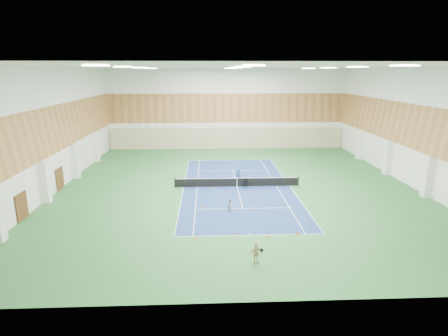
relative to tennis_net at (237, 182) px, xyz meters
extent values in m
plane|color=#2B6633|center=(0.00, 0.00, -0.55)|extent=(40.00, 40.00, 0.00)
cube|color=navy|center=(0.00, 0.00, -0.55)|extent=(10.97, 23.77, 0.01)
cube|color=#C6B793|center=(0.00, 19.75, 1.05)|extent=(35.40, 0.16, 3.20)
cube|color=#593319|center=(-17.92, -8.00, 0.55)|extent=(0.08, 1.80, 2.20)
cube|color=#593319|center=(-17.92, 0.00, 0.55)|extent=(0.08, 1.80, 2.20)
imported|color=#1F4490|center=(0.17, 0.60, 0.31)|extent=(0.67, 0.48, 1.71)
imported|color=#93949C|center=(-1.14, -7.06, 0.02)|extent=(0.70, 0.65, 1.14)
imported|color=tan|center=(-0.08, -15.92, 0.11)|extent=(0.83, 0.51, 1.32)
cone|color=orange|center=(-3.53, -5.94, -0.43)|extent=(0.22, 0.22, 0.24)
cone|color=#F65F0C|center=(-0.66, -6.33, -0.45)|extent=(0.18, 0.18, 0.20)
cone|color=#DA550B|center=(0.76, -6.85, -0.44)|extent=(0.21, 0.21, 0.23)
cone|color=#D7590B|center=(3.52, -6.55, -0.43)|extent=(0.21, 0.21, 0.24)
cone|color=#FF4D0D|center=(-3.93, -12.42, -0.45)|extent=(0.17, 0.17, 0.19)
cone|color=#DA5D0B|center=(-0.96, -11.74, -0.45)|extent=(0.19, 0.19, 0.21)
cone|color=orange|center=(1.30, -12.38, -0.45)|extent=(0.17, 0.17, 0.19)
cone|color=#D9580B|center=(3.52, -11.97, -0.43)|extent=(0.22, 0.22, 0.25)
camera|label=1|loc=(-3.00, -36.89, 11.02)|focal=30.00mm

